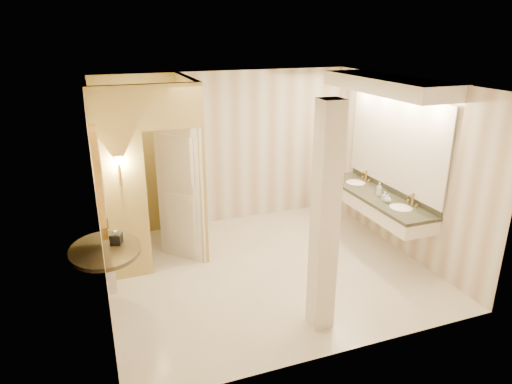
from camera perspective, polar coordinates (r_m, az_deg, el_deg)
floor at (r=6.87m, az=1.40°, el=-9.59°), size 4.50×4.50×0.00m
ceiling at (r=6.02m, az=1.62°, el=13.41°), size 4.50×4.50×0.00m
wall_back at (r=8.13m, az=-3.76°, el=5.39°), size 4.50×0.02×2.70m
wall_front at (r=4.66m, az=10.73°, el=-6.30°), size 4.50×0.02×2.70m
wall_left at (r=5.90m, az=-19.23°, el=-1.36°), size 0.02×4.00×2.70m
wall_right at (r=7.42m, az=17.89°, el=3.03°), size 0.02×4.00×2.70m
toilet_closet at (r=6.89m, az=-10.33°, el=2.75°), size 1.50×1.55×2.70m
wall_sconce at (r=6.21m, az=-16.79°, el=3.65°), size 0.14×0.14×0.42m
vanity at (r=7.33m, az=15.54°, el=5.34°), size 0.75×2.48×2.09m
console_shelf at (r=5.63m, az=-18.73°, el=-2.35°), size 1.05×1.05×1.98m
pillar at (r=5.14m, az=8.60°, el=-3.57°), size 0.25×0.25×2.70m
tissue_box at (r=5.86m, az=-17.08°, el=-5.61°), size 0.17×0.17×0.13m
toilet at (r=7.46m, az=-15.51°, el=-4.47°), size 0.56×0.83×0.79m
soap_bottle_a at (r=7.23m, az=15.76°, el=-0.52°), size 0.09×0.09×0.15m
soap_bottle_b at (r=7.19m, az=16.14°, el=-0.76°), size 0.12×0.12×0.13m
soap_bottle_c at (r=7.43m, az=15.13°, el=0.36°), size 0.10×0.10×0.21m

